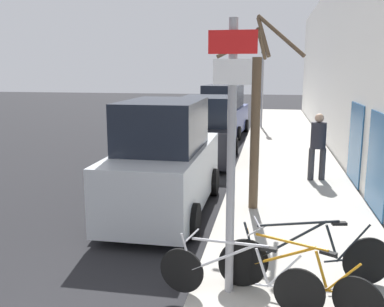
% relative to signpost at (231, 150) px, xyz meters
% --- Properties ---
extents(ground_plane, '(80.00, 80.00, 0.00)m').
position_rel_signpost_xyz_m(ground_plane, '(-1.53, 8.27, -2.11)').
color(ground_plane, black).
extents(sidewalk_curb, '(3.20, 32.00, 0.15)m').
position_rel_signpost_xyz_m(sidewalk_curb, '(1.07, 11.07, -2.03)').
color(sidewalk_curb, '#ADA89E').
rests_on(sidewalk_curb, ground).
extents(building_facade, '(0.23, 32.00, 6.50)m').
position_rel_signpost_xyz_m(building_facade, '(2.82, 10.98, 1.12)').
color(building_facade, silver).
rests_on(building_facade, ground).
extents(signpost, '(0.60, 0.13, 3.59)m').
position_rel_signpost_xyz_m(signpost, '(0.00, 0.00, 0.00)').
color(signpost, '#939399').
rests_on(signpost, sidewalk_curb).
extents(bicycle_0, '(2.14, 0.57, 0.86)m').
position_rel_signpost_xyz_m(bicycle_0, '(0.13, -0.29, -1.59)').
color(bicycle_0, black).
rests_on(bicycle_0, sidewalk_curb).
extents(bicycle_1, '(1.90, 1.11, 0.84)m').
position_rel_signpost_xyz_m(bicycle_1, '(0.88, -0.14, -1.59)').
color(bicycle_1, black).
rests_on(bicycle_1, sidewalk_curb).
extents(bicycle_2, '(2.38, 0.63, 0.96)m').
position_rel_signpost_xyz_m(bicycle_2, '(1.03, 0.35, -1.55)').
color(bicycle_2, black).
rests_on(bicycle_2, sidewalk_curb).
extents(parked_car_0, '(1.96, 4.59, 2.48)m').
position_rel_signpost_xyz_m(parked_car_0, '(-1.75, 3.48, -0.99)').
color(parked_car_0, '#B2B7BC').
rests_on(parked_car_0, ground).
extents(parked_car_1, '(2.03, 4.42, 2.23)m').
position_rel_signpost_xyz_m(parked_car_1, '(-1.64, 8.93, -1.11)').
color(parked_car_1, black).
rests_on(parked_car_1, ground).
extents(parked_car_2, '(2.27, 4.43, 2.38)m').
position_rel_signpost_xyz_m(parked_car_2, '(-1.74, 14.81, -1.04)').
color(parked_car_2, navy).
rests_on(parked_car_2, ground).
extents(pedestrian_near, '(0.47, 0.40, 1.81)m').
position_rel_signpost_xyz_m(pedestrian_near, '(1.76, 6.39, -0.91)').
color(pedestrian_near, '#333338').
rests_on(pedestrian_near, sidewalk_curb).
extents(street_tree, '(1.76, 1.62, 4.05)m').
position_rel_signpost_xyz_m(street_tree, '(0.19, 3.67, -0.01)').
color(street_tree, brown).
rests_on(street_tree, sidewalk_curb).
extents(traffic_light, '(0.20, 0.30, 4.50)m').
position_rel_signpost_xyz_m(traffic_light, '(0.02, 16.95, 0.93)').
color(traffic_light, '#939399').
rests_on(traffic_light, sidewalk_curb).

